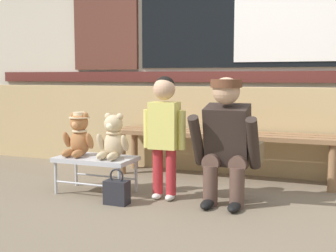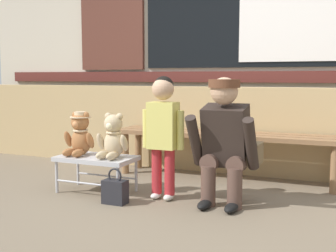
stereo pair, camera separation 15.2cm
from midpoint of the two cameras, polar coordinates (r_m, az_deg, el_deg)
ground_plane at (r=3.21m, az=1.57°, el=-10.90°), size 60.00×60.00×0.00m
brick_low_wall at (r=4.47m, az=7.73°, el=-0.47°), size 6.81×0.25×0.85m
shop_facade at (r=4.98m, az=9.42°, el=14.13°), size 6.95×0.26×3.23m
wooden_bench_long at (r=4.13m, az=5.94°, el=-1.72°), size 2.10×0.40×0.44m
small_display_bench at (r=3.70m, az=-10.42°, el=-4.44°), size 0.64×0.36×0.30m
teddy_bear_with_hat at (r=3.75m, az=-12.55°, el=-1.14°), size 0.28×0.27×0.36m
teddy_bear_plain at (r=3.58m, az=-8.29°, el=-1.54°), size 0.28×0.26×0.36m
child_standing at (r=3.40m, az=-1.75°, el=0.28°), size 0.35×0.18×0.96m
adult_crouching at (r=3.31m, az=6.44°, el=-1.89°), size 0.50×0.49×0.95m
handbag_on_ground at (r=3.38m, az=-7.90°, el=-8.37°), size 0.18×0.11×0.27m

